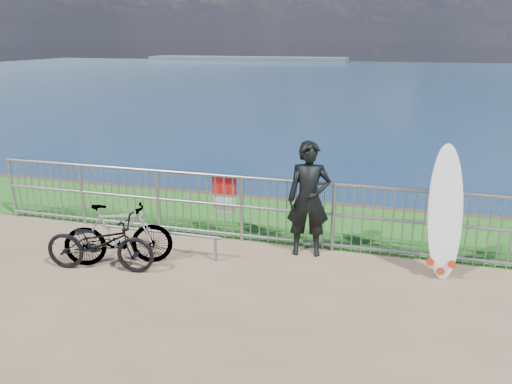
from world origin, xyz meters
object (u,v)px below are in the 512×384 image
(surfer, at_px, (309,199))
(bicycle_near, at_px, (100,243))
(bicycle_far, at_px, (118,234))
(surfboard, at_px, (445,217))

(surfer, height_order, bicycle_near, surfer)
(bicycle_near, bearing_deg, bicycle_far, -39.96)
(surfer, distance_m, surfboard, 1.96)
(surfer, bearing_deg, bicycle_far, -167.32)
(bicycle_far, bearing_deg, bicycle_near, 126.05)
(surfer, distance_m, bicycle_near, 3.15)
(surfer, height_order, bicycle_far, surfer)
(surfboard, distance_m, bicycle_far, 4.68)
(surfer, height_order, surfboard, surfboard)
(bicycle_far, bearing_deg, surfboard, -100.80)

